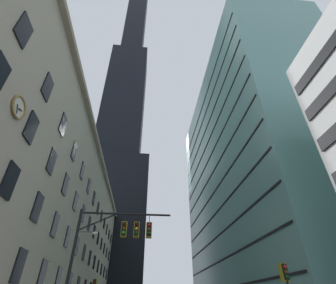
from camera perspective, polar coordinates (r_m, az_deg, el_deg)
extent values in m
cube|color=#B2A88E|center=(46.95, -27.96, -17.43)|extent=(16.49, 73.44, 24.63)
cube|color=#9E937A|center=(48.71, -15.01, -5.82)|extent=(0.70, 73.44, 0.60)
cube|color=black|center=(21.68, -31.78, -23.62)|extent=(0.14, 1.40, 2.20)
cube|color=black|center=(26.33, -27.57, -25.86)|extent=(0.14, 1.40, 2.20)
cube|color=black|center=(31.08, -24.54, -27.36)|extent=(0.14, 1.40, 2.20)
cube|color=black|center=(35.90, -22.27, -28.41)|extent=(0.14, 1.40, 2.20)
cube|color=black|center=(18.28, -33.34, -7.59)|extent=(0.14, 1.40, 2.20)
cube|color=black|center=(22.52, -28.52, -13.38)|extent=(0.14, 1.40, 2.20)
cube|color=black|center=(27.02, -25.14, -17.25)|extent=(0.14, 1.40, 2.20)
cube|color=black|center=(31.67, -22.65, -19.96)|extent=(0.14, 1.40, 2.20)
cube|color=black|center=(36.42, -20.75, -21.94)|extent=(0.14, 1.40, 2.20)
cube|color=black|center=(41.22, -19.26, -23.46)|extent=(0.14, 1.40, 2.20)
cube|color=black|center=(46.07, -18.05, -24.64)|extent=(0.14, 1.40, 2.20)
cube|color=black|center=(50.95, -17.06, -25.59)|extent=(0.14, 1.40, 2.20)
cube|color=black|center=(55.84, -16.23, -26.37)|extent=(0.14, 1.40, 2.20)
cube|color=black|center=(60.76, -15.52, -27.02)|extent=(0.14, 1.40, 2.20)
cube|color=black|center=(65.69, -14.92, -27.57)|extent=(0.14, 1.40, 2.20)
cube|color=black|center=(70.62, -14.39, -28.04)|extent=(0.14, 1.40, 2.20)
cube|color=black|center=(20.16, -29.64, 3.01)|extent=(0.14, 1.40, 2.20)
cube|color=black|center=(24.07, -25.83, -4.15)|extent=(0.14, 1.40, 2.20)
cube|color=black|center=(28.33, -23.08, -9.22)|extent=(0.14, 1.40, 2.20)
cube|color=black|center=(32.80, -21.02, -12.93)|extent=(0.14, 1.40, 2.20)
cube|color=black|center=(37.40, -19.42, -15.73)|extent=(0.14, 1.40, 2.20)
cube|color=black|center=(42.09, -18.14, -17.90)|extent=(0.14, 1.40, 2.20)
cube|color=black|center=(46.85, -17.10, -19.63)|extent=(0.14, 1.40, 2.20)
cube|color=black|center=(51.65, -16.24, -21.03)|extent=(0.14, 1.40, 2.20)
cube|color=black|center=(56.49, -15.51, -22.19)|extent=(0.14, 1.40, 2.20)
cube|color=black|center=(61.35, -14.88, -23.16)|extent=(0.14, 1.40, 2.20)
cube|color=black|center=(66.23, -14.34, -23.99)|extent=(0.14, 1.40, 2.20)
cube|color=black|center=(71.13, -13.87, -24.70)|extent=(0.14, 1.40, 2.20)
cube|color=black|center=(19.78, -30.97, 21.75)|extent=(0.14, 1.40, 2.20)
cube|color=black|center=(22.68, -26.62, 11.52)|extent=(0.14, 1.40, 2.20)
cube|color=black|center=(26.22, -23.57, 3.79)|extent=(0.14, 1.40, 2.20)
cube|color=black|center=(30.17, -21.32, -2.03)|extent=(0.14, 1.40, 2.20)
cube|color=black|center=(34.40, -19.60, -6.45)|extent=(0.14, 1.40, 2.20)
cube|color=black|center=(38.81, -18.24, -9.89)|extent=(0.14, 1.40, 2.20)
cube|color=black|center=(43.35, -17.15, -12.61)|extent=(0.14, 1.40, 2.20)
cube|color=black|center=(47.98, -16.24, -14.81)|extent=(0.14, 1.40, 2.20)
cube|color=black|center=(52.68, -15.49, -16.61)|extent=(0.14, 1.40, 2.20)
cube|color=black|center=(57.43, -14.84, -18.12)|extent=(0.14, 1.40, 2.20)
cube|color=black|center=(62.22, -14.29, -19.39)|extent=(0.14, 1.40, 2.20)
cube|color=black|center=(67.04, -13.81, -20.48)|extent=(0.14, 1.40, 2.20)
cube|color=black|center=(71.89, -13.39, -21.42)|extent=(0.14, 1.40, 2.20)
torus|color=olive|center=(18.49, -31.76, 6.98)|extent=(0.14, 1.59, 1.59)
cylinder|color=silver|center=(18.51, -31.87, 6.98)|extent=(0.05, 1.38, 1.38)
cube|color=black|center=(18.57, -31.53, 6.51)|extent=(0.03, 0.41, 0.19)
cube|color=black|center=(18.24, -32.07, 6.68)|extent=(0.03, 0.36, 0.56)
cube|color=black|center=(89.14, -14.07, -19.40)|extent=(25.28, 25.28, 46.18)
cube|color=black|center=(116.56, -10.21, 8.51)|extent=(17.70, 17.70, 67.17)
cube|color=black|center=(176.34, -7.46, 26.88)|extent=(11.38, 11.38, 83.96)
cube|color=black|center=(23.07, 34.59, 19.02)|extent=(0.16, 10.22, 1.10)
cube|color=slate|center=(55.16, 18.51, -7.16)|extent=(17.10, 49.04, 50.39)
cube|color=black|center=(47.17, 12.00, -25.90)|extent=(0.12, 48.04, 0.24)
cube|color=black|center=(47.87, 11.40, -21.18)|extent=(0.12, 48.04, 0.24)
cube|color=black|center=(48.89, 10.86, -16.63)|extent=(0.12, 48.04, 0.24)
cube|color=black|center=(50.21, 10.36, -12.28)|extent=(0.12, 48.04, 0.24)
cube|color=black|center=(51.80, 9.91, -8.18)|extent=(0.12, 48.04, 0.24)
cube|color=black|center=(53.65, 9.50, -4.35)|extent=(0.12, 48.04, 0.24)
cube|color=black|center=(55.72, 9.11, -0.78)|extent=(0.12, 48.04, 0.24)
cube|color=black|center=(57.99, 8.76, 2.52)|extent=(0.12, 48.04, 0.24)
cube|color=black|center=(60.44, 8.43, 5.56)|extent=(0.12, 48.04, 0.24)
cube|color=black|center=(63.06, 8.13, 8.35)|extent=(0.12, 48.04, 0.24)
cylinder|color=black|center=(18.30, -22.07, -25.45)|extent=(0.20, 0.20, 7.29)
cylinder|color=black|center=(18.50, -9.80, -16.44)|extent=(6.41, 0.14, 0.14)
cylinder|color=black|center=(18.56, -16.19, -17.64)|extent=(2.64, 0.10, 1.34)
cylinder|color=black|center=(18.42, -10.15, -17.31)|extent=(0.04, 0.04, 0.60)
cube|color=black|center=(18.22, -10.40, -19.56)|extent=(0.30, 0.30, 0.90)
cube|color=olive|center=(18.39, -10.37, -19.69)|extent=(0.40, 0.40, 1.04)
sphere|color=#450808|center=(18.14, -10.33, -18.58)|extent=(0.20, 0.20, 0.20)
sphere|color=#4B3A08|center=(18.07, -10.42, -19.43)|extent=(0.20, 0.20, 0.20)
sphere|color=green|center=(18.00, -10.52, -20.29)|extent=(0.20, 0.20, 0.20)
cylinder|color=black|center=(18.38, -7.28, -17.51)|extent=(0.04, 0.04, 0.60)
cube|color=black|center=(18.18, -7.46, -19.78)|extent=(0.30, 0.30, 0.90)
cube|color=olive|center=(18.34, -7.46, -19.91)|extent=(0.40, 0.40, 1.04)
sphere|color=#450808|center=(18.10, -7.40, -18.79)|extent=(0.20, 0.20, 0.20)
sphere|color=yellow|center=(18.02, -7.47, -19.65)|extent=(0.20, 0.20, 0.20)
sphere|color=#083D10|center=(17.96, -7.54, -20.51)|extent=(0.20, 0.20, 0.20)
cylinder|color=black|center=(18.38, -4.41, -17.68)|extent=(0.04, 0.04, 0.60)
cube|color=black|center=(18.18, -4.52, -19.94)|extent=(0.30, 0.30, 0.90)
cube|color=olive|center=(18.34, -4.54, -20.07)|extent=(0.40, 0.40, 1.04)
sphere|color=red|center=(18.09, -4.46, -18.96)|extent=(0.20, 0.20, 0.20)
sphere|color=#4B3A08|center=(18.02, -4.50, -19.82)|extent=(0.20, 0.20, 0.20)
sphere|color=#083D10|center=(17.96, -4.54, -20.68)|extent=(0.20, 0.20, 0.20)
cube|color=black|center=(18.94, 25.91, -25.94)|extent=(0.30, 0.30, 0.90)
cube|color=olive|center=(19.08, 25.65, -26.04)|extent=(0.40, 0.40, 1.04)
sphere|color=red|center=(18.82, 25.92, -25.02)|extent=(0.20, 0.20, 0.20)
sphere|color=#4B3A08|center=(18.80, 26.15, -25.84)|extent=(0.20, 0.20, 0.20)
sphere|color=#083D10|center=(18.77, 26.39, -26.66)|extent=(0.20, 0.20, 0.20)
sphere|color=#450808|center=(28.76, -17.01, -28.98)|extent=(0.20, 0.20, 0.20)
cylinder|color=#47474C|center=(24.68, -22.52, -27.05)|extent=(0.18, 0.18, 7.35)
cylinder|color=#47474C|center=(25.06, -18.82, -19.48)|extent=(1.61, 0.10, 0.10)
ellipsoid|color=#EFE5C6|center=(24.88, -16.95, -19.94)|extent=(0.56, 0.32, 0.24)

